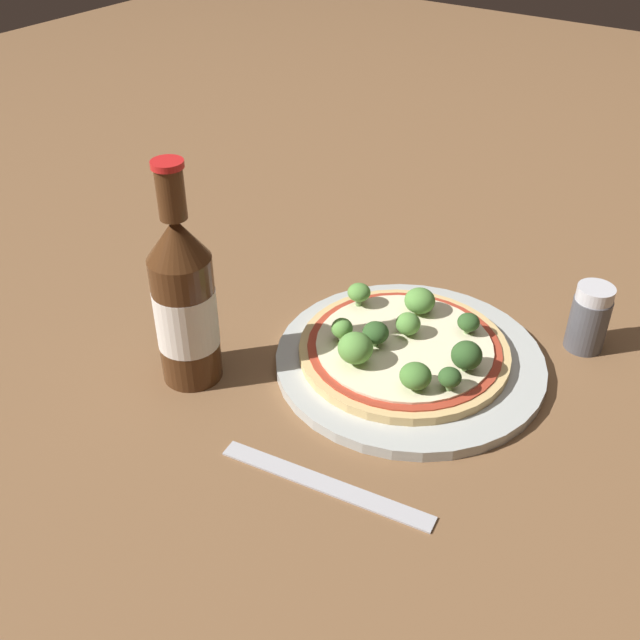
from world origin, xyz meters
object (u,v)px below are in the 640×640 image
at_px(beer_bottle, 184,301).
at_px(pepper_shaker, 589,318).
at_px(fork, 325,484).
at_px(pizza, 404,349).

xyz_separation_m(beer_bottle, pepper_shaker, (0.28, -0.32, -0.05)).
bearing_deg(pepper_shaker, fork, 159.98).
bearing_deg(fork, pepper_shaker, -117.99).
height_order(beer_bottle, fork, beer_bottle).
relative_size(pizza, beer_bottle, 0.93).
height_order(pizza, beer_bottle, beer_bottle).
bearing_deg(pizza, fork, -171.43).
distance_m(beer_bottle, fork, 0.22).
bearing_deg(pizza, beer_bottle, 129.22).
bearing_deg(pepper_shaker, pizza, 133.05).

